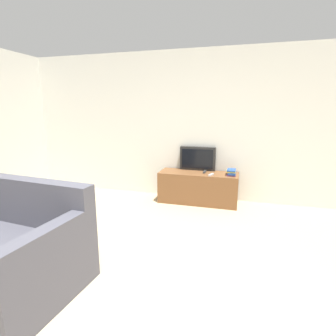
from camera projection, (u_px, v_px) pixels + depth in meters
ground_plane at (106, 310)px, 2.13m from camera, size 14.00×14.00×0.00m
wall_back at (186, 126)px, 4.69m from camera, size 9.00×0.06×2.60m
tv_stand at (198, 187)px, 4.56m from camera, size 1.35×0.48×0.53m
television at (198, 159)px, 4.66m from camera, size 0.63×0.09×0.42m
book_stack at (231, 172)px, 4.32m from camera, size 0.16×0.22×0.10m
remote_on_stand at (205, 172)px, 4.52m from camera, size 0.04×0.19×0.02m
remote_secondary at (211, 175)px, 4.31m from camera, size 0.09×0.15×0.02m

